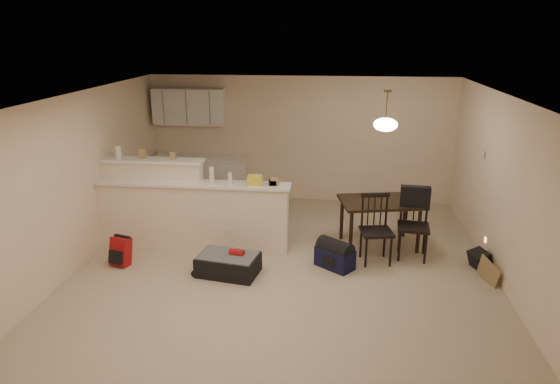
# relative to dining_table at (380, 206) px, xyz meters

# --- Properties ---
(room) EXTENTS (7.00, 7.02, 2.50)m
(room) POSITION_rel_dining_table_xyz_m (-1.43, -1.29, 0.57)
(room) COLOR #BEAA92
(room) RESTS_ON ground
(breakfast_bar) EXTENTS (3.08, 0.58, 1.39)m
(breakfast_bar) POSITION_rel_dining_table_xyz_m (-3.19, -0.31, -0.07)
(breakfast_bar) COLOR #F4E0C5
(breakfast_bar) RESTS_ON ground
(upper_cabinets) EXTENTS (1.40, 0.34, 0.70)m
(upper_cabinets) POSITION_rel_dining_table_xyz_m (-3.63, 2.03, 1.22)
(upper_cabinets) COLOR white
(upper_cabinets) RESTS_ON room
(kitchen_counter) EXTENTS (1.80, 0.60, 0.90)m
(kitchen_counter) POSITION_rel_dining_table_xyz_m (-3.43, 1.90, -0.23)
(kitchen_counter) COLOR white
(kitchen_counter) RESTS_ON ground
(thermostat) EXTENTS (0.02, 0.12, 0.12)m
(thermostat) POSITION_rel_dining_table_xyz_m (1.55, 0.26, 0.82)
(thermostat) COLOR beige
(thermostat) RESTS_ON room
(jar) EXTENTS (0.10, 0.10, 0.20)m
(jar) POSITION_rel_dining_table_xyz_m (-4.17, -0.17, 0.81)
(jar) COLOR silver
(jar) RESTS_ON breakfast_bar
(cereal_box) EXTENTS (0.10, 0.07, 0.16)m
(cereal_box) POSITION_rel_dining_table_xyz_m (-3.78, -0.17, 0.79)
(cereal_box) COLOR #99824F
(cereal_box) RESTS_ON breakfast_bar
(small_box) EXTENTS (0.08, 0.06, 0.12)m
(small_box) POSITION_rel_dining_table_xyz_m (-3.27, -0.17, 0.77)
(small_box) COLOR #99824F
(small_box) RESTS_ON breakfast_bar
(bottle_a) EXTENTS (0.07, 0.07, 0.26)m
(bottle_a) POSITION_rel_dining_table_xyz_m (-2.61, -0.39, 0.54)
(bottle_a) COLOR silver
(bottle_a) RESTS_ON breakfast_bar
(bottle_b) EXTENTS (0.06, 0.06, 0.18)m
(bottle_b) POSITION_rel_dining_table_xyz_m (-2.32, -0.39, 0.50)
(bottle_b) COLOR silver
(bottle_b) RESTS_ON breakfast_bar
(bag_lump) EXTENTS (0.22, 0.18, 0.14)m
(bag_lump) POSITION_rel_dining_table_xyz_m (-1.94, -0.39, 0.48)
(bag_lump) COLOR #99824F
(bag_lump) RESTS_ON breakfast_bar
(pouch) EXTENTS (0.12, 0.10, 0.08)m
(pouch) POSITION_rel_dining_table_xyz_m (-1.66, -0.39, 0.45)
(pouch) COLOR #99824F
(pouch) RESTS_ON breakfast_bar
(extra_item_x) EXTENTS (0.12, 0.10, 0.11)m
(extra_item_x) POSITION_rel_dining_table_xyz_m (-1.63, -0.39, 0.47)
(extra_item_x) COLOR #99824F
(extra_item_x) RESTS_ON breakfast_bar
(extra_item_y) EXTENTS (0.05, 0.05, 0.16)m
(extra_item_y) POSITION_rel_dining_table_xyz_m (-1.92, -0.39, 0.49)
(extra_item_y) COLOR silver
(extra_item_y) RESTS_ON breakfast_bar
(dining_table) EXTENTS (1.38, 1.06, 0.77)m
(dining_table) POSITION_rel_dining_table_xyz_m (0.00, 0.00, 0.00)
(dining_table) COLOR black
(dining_table) RESTS_ON ground
(pendant_lamp) EXTENTS (0.36, 0.36, 0.62)m
(pendant_lamp) POSITION_rel_dining_table_xyz_m (0.00, 0.00, 1.31)
(pendant_lamp) COLOR brown
(pendant_lamp) RESTS_ON room
(dining_chair_near) EXTENTS (0.52, 0.50, 1.03)m
(dining_chair_near) POSITION_rel_dining_table_xyz_m (-0.09, -0.61, -0.16)
(dining_chair_near) COLOR black
(dining_chair_near) RESTS_ON ground
(dining_chair_far) EXTENTS (0.51, 0.49, 1.07)m
(dining_chair_far) POSITION_rel_dining_table_xyz_m (0.48, -0.39, -0.15)
(dining_chair_far) COLOR black
(dining_chair_far) RESTS_ON ground
(suitcase) EXTENTS (0.92, 0.68, 0.28)m
(suitcase) POSITION_rel_dining_table_xyz_m (-2.20, -1.24, -0.54)
(suitcase) COLOR black
(suitcase) RESTS_ON ground
(red_backpack) EXTENTS (0.32, 0.25, 0.42)m
(red_backpack) POSITION_rel_dining_table_xyz_m (-3.85, -1.12, -0.47)
(red_backpack) COLOR #A81317
(red_backpack) RESTS_ON ground
(navy_duffel) EXTENTS (0.62, 0.57, 0.30)m
(navy_duffel) POSITION_rel_dining_table_xyz_m (-0.69, -0.86, -0.53)
(navy_duffel) COLOR #101234
(navy_duffel) RESTS_ON ground
(black_daypack) EXTENTS (0.30, 0.36, 0.27)m
(black_daypack) POSITION_rel_dining_table_xyz_m (1.42, -0.68, -0.54)
(black_daypack) COLOR black
(black_daypack) RESTS_ON ground
(cardboard_sheet) EXTENTS (0.16, 0.39, 0.31)m
(cardboard_sheet) POSITION_rel_dining_table_xyz_m (1.42, -1.09, -0.52)
(cardboard_sheet) COLOR #99824F
(cardboard_sheet) RESTS_ON ground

